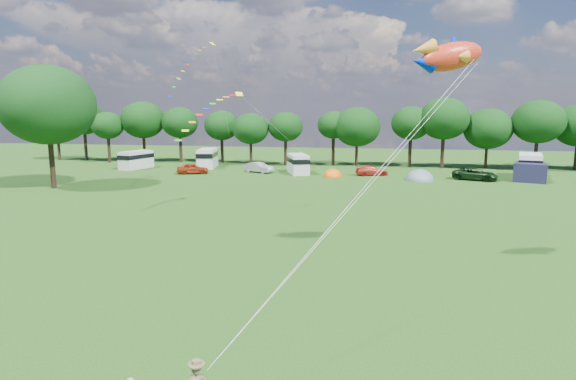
% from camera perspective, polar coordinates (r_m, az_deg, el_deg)
% --- Properties ---
extents(ground_plane, '(180.00, 180.00, 0.00)m').
position_cam_1_polar(ground_plane, '(21.01, -4.18, -14.45)').
color(ground_plane, black).
rests_on(ground_plane, ground).
extents(tree_line, '(102.98, 10.98, 10.27)m').
position_cam_1_polar(tree_line, '(73.57, 11.00, 7.64)').
color(tree_line, black).
rests_on(tree_line, ground).
extents(big_tree, '(10.00, 10.00, 13.28)m').
position_cam_1_polar(big_tree, '(58.24, -26.62, 9.00)').
color(big_tree, black).
rests_on(big_tree, ground).
extents(car_a, '(4.59, 3.07, 1.42)m').
position_cam_1_polar(car_a, '(65.86, -11.25, 2.51)').
color(car_a, maroon).
rests_on(car_a, ground).
extents(car_b, '(4.26, 2.87, 1.41)m').
position_cam_1_polar(car_b, '(66.06, -3.50, 2.69)').
color(car_b, gray).
rests_on(car_b, ground).
extents(car_c, '(4.39, 2.71, 1.23)m').
position_cam_1_polar(car_c, '(64.03, 9.89, 2.26)').
color(car_c, '#B32B1D').
rests_on(car_c, ground).
extents(car_d, '(5.92, 4.19, 1.47)m').
position_cam_1_polar(car_d, '(63.10, 21.30, 1.76)').
color(car_d, black).
rests_on(car_d, ground).
extents(campervan_a, '(3.43, 5.64, 2.58)m').
position_cam_1_polar(campervan_a, '(73.70, -17.56, 3.50)').
color(campervan_a, '#B9BABB').
rests_on(campervan_a, ground).
extents(campervan_b, '(3.40, 6.00, 2.77)m').
position_cam_1_polar(campervan_b, '(72.67, -9.53, 3.82)').
color(campervan_b, silver).
rests_on(campervan_b, ground).
extents(campervan_c, '(3.93, 5.72, 2.58)m').
position_cam_1_polar(campervan_c, '(65.00, 1.20, 3.20)').
color(campervan_c, '#BCBCBE').
rests_on(campervan_c, ground).
extents(campervan_d, '(4.17, 6.68, 3.04)m').
position_cam_1_polar(campervan_d, '(67.76, 26.74, 2.65)').
color(campervan_d, silver).
rests_on(campervan_d, ground).
extents(tent_orange, '(2.52, 2.75, 1.97)m').
position_cam_1_polar(tent_orange, '(62.18, 5.30, 1.60)').
color(tent_orange, '#E85507').
rests_on(tent_orange, ground).
extents(tent_greyblue, '(3.57, 3.91, 2.66)m').
position_cam_1_polar(tent_greyblue, '(60.89, 15.31, 1.14)').
color(tent_greyblue, slate).
rests_on(tent_greyblue, ground).
extents(awning_navy, '(4.31, 3.89, 2.23)m').
position_cam_1_polar(awning_navy, '(64.34, 26.80, 1.87)').
color(awning_navy, '#191834').
rests_on(awning_navy, ground).
extents(fish_kite, '(4.07, 2.48, 2.13)m').
position_cam_1_polar(fish_kite, '(26.37, 18.24, 14.82)').
color(fish_kite, red).
rests_on(fish_kite, ground).
extents(streamer_kite_a, '(3.14, 5.51, 5.72)m').
position_cam_1_polar(streamer_kite_a, '(50.73, -10.98, 14.89)').
color(streamer_kite_a, '#FDFA20').
rests_on(streamer_kite_a, ground).
extents(streamer_kite_b, '(4.29, 4.62, 3.79)m').
position_cam_1_polar(streamer_kite_b, '(38.70, -8.68, 9.64)').
color(streamer_kite_b, yellow).
rests_on(streamer_kite_b, ground).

